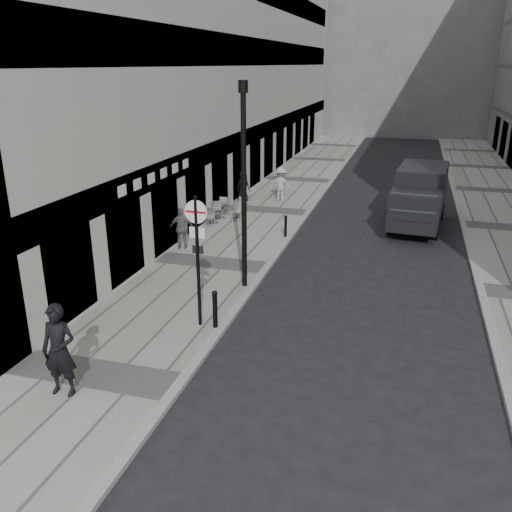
{
  "coord_description": "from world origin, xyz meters",
  "views": [
    {
      "loc": [
        4.48,
        -6.65,
        6.8
      ],
      "look_at": [
        0.33,
        7.94,
        1.4
      ],
      "focal_mm": 38.0,
      "sensor_mm": 36.0,
      "label": 1
    }
  ],
  "objects_px": {
    "lamppost": "(244,178)",
    "cyclist": "(405,203)",
    "panel_van": "(420,194)",
    "walking_man": "(59,350)",
    "sign_post": "(197,245)"
  },
  "relations": [
    {
      "from": "walking_man",
      "to": "panel_van",
      "type": "relative_size",
      "value": 0.37
    },
    {
      "from": "lamppost",
      "to": "cyclist",
      "type": "bearing_deg",
      "value": 65.49
    },
    {
      "from": "lamppost",
      "to": "cyclist",
      "type": "height_order",
      "value": "lamppost"
    },
    {
      "from": "walking_man",
      "to": "sign_post",
      "type": "height_order",
      "value": "sign_post"
    },
    {
      "from": "sign_post",
      "to": "cyclist",
      "type": "distance_m",
      "value": 14.22
    },
    {
      "from": "lamppost",
      "to": "walking_man",
      "type": "bearing_deg",
      "value": -106.19
    },
    {
      "from": "panel_van",
      "to": "sign_post",
      "type": "bearing_deg",
      "value": -109.83
    },
    {
      "from": "walking_man",
      "to": "panel_van",
      "type": "bearing_deg",
      "value": 60.49
    },
    {
      "from": "sign_post",
      "to": "panel_van",
      "type": "distance_m",
      "value": 13.26
    },
    {
      "from": "lamppost",
      "to": "panel_van",
      "type": "height_order",
      "value": "lamppost"
    },
    {
      "from": "walking_man",
      "to": "lamppost",
      "type": "relative_size",
      "value": 0.33
    },
    {
      "from": "walking_man",
      "to": "sign_post",
      "type": "relative_size",
      "value": 0.58
    },
    {
      "from": "sign_post",
      "to": "cyclist",
      "type": "height_order",
      "value": "sign_post"
    },
    {
      "from": "lamppost",
      "to": "cyclist",
      "type": "relative_size",
      "value": 3.54
    },
    {
      "from": "sign_post",
      "to": "cyclist",
      "type": "relative_size",
      "value": 2.02
    }
  ]
}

